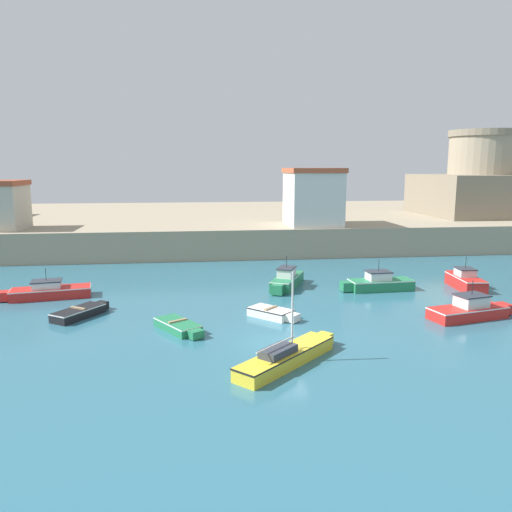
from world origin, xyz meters
TOP-DOWN VIEW (x-y plane):
  - ground_plane at (0.00, 0.00)m, footprint 200.00×200.00m
  - quay_seawall at (0.00, 43.57)m, footprint 120.00×40.00m
  - sailboat_yellow_0 at (-0.31, -2.86)m, footprint 5.71×5.52m
  - motorboat_red_1 at (12.21, 2.95)m, footprint 5.83×2.84m
  - motorboat_green_2 at (2.47, 12.18)m, footprint 3.44×5.49m
  - motorboat_green_3 at (9.19, 10.46)m, footprint 5.57×1.99m
  - dinghy_white_4 at (0.16, 4.55)m, footprint 3.12×3.11m
  - dinghy_black_5 at (-11.67, 6.12)m, footprint 3.10×3.85m
  - motorboat_red_6 at (15.94, 10.22)m, footprint 1.98×4.83m
  - motorboat_red_7 at (-14.91, 11.08)m, footprint 6.30×2.72m
  - dinghy_green_8 at (-5.49, 2.71)m, footprint 2.94×3.75m
  - fortress at (32.00, 35.87)m, footprint 14.11×14.11m
  - harbor_shed_mid_row at (8.00, 27.28)m, footprint 5.55×6.85m

SIDE VIEW (x-z plane):
  - ground_plane at x=0.00m, z-range 0.00..0.00m
  - dinghy_green_8 at x=-5.49m, z-range -0.01..0.58m
  - dinghy_white_4 at x=0.16m, z-range -0.01..0.61m
  - dinghy_black_5 at x=-11.67m, z-range -0.01..0.63m
  - sailboat_yellow_0 at x=-0.31m, z-range -1.78..2.62m
  - motorboat_red_7 at x=-14.91m, z-range -0.61..1.58m
  - motorboat_red_1 at x=12.21m, z-range -0.67..1.72m
  - motorboat_green_3 at x=9.19m, z-range -0.64..1.73m
  - motorboat_green_2 at x=2.47m, z-range -0.66..1.82m
  - motorboat_red_6 at x=15.94m, z-range -0.63..1.84m
  - quay_seawall at x=0.00m, z-range 0.00..3.03m
  - harbor_shed_mid_row at x=8.00m, z-range 3.05..9.08m
  - fortress at x=32.00m, z-range 1.42..12.10m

